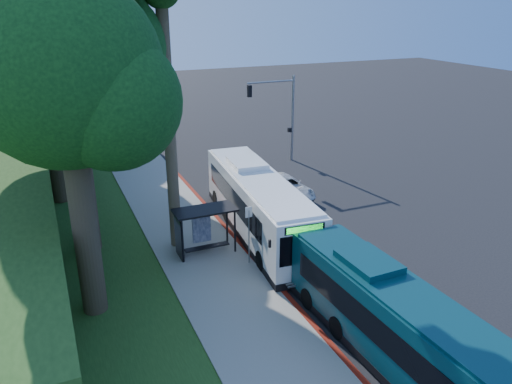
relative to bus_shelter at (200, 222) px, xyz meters
name	(u,v)px	position (x,y,z in m)	size (l,w,h in m)	color
ground	(297,212)	(7.26, 2.86, -1.81)	(140.00, 140.00, 0.00)	black
sidewalk	(185,231)	(-0.04, 2.86, -1.75)	(4.50, 70.00, 0.12)	gray
red_curb	(249,254)	(2.26, -1.14, -1.74)	(0.25, 30.00, 0.13)	maroon
grass_verge	(74,216)	(-5.74, 7.86, -1.78)	(8.00, 70.00, 0.06)	#234719
bus_shelter	(200,222)	(0.00, 0.00, 0.00)	(3.20, 1.51, 2.55)	black
stop_sign_pole	(249,227)	(1.86, -2.14, 0.28)	(0.35, 0.06, 3.17)	gray
traffic_signal_pole	(281,109)	(11.04, 12.86, 2.62)	(4.10, 0.30, 7.00)	gray
palm_tree	(161,3)	(-0.94, 1.36, 10.57)	(4.20, 4.20, 14.40)	#4C3F2D
tree_0	(65,31)	(-5.14, 2.84, 9.40)	(8.40, 8.00, 15.70)	#382B1E
tree_2	(58,30)	(-4.64, 18.84, 8.67)	(8.82, 8.40, 15.12)	#382B1E
tree_3	(25,7)	(-6.62, 26.84, 10.17)	(10.08, 9.60, 17.28)	#382B1E
tree_4	(55,30)	(-4.14, 34.84, 7.92)	(8.40, 8.00, 14.14)	#382B1E
tree_5	(61,33)	(-3.16, 42.84, 7.16)	(7.35, 7.00, 12.86)	#382B1E
tree_6	(68,83)	(-5.65, -3.16, 7.90)	(7.56, 7.20, 13.74)	#382B1E
white_bus	(258,203)	(3.77, 1.13, 0.03)	(3.79, 12.84, 3.77)	white
teal_bus	(395,322)	(3.93, -10.81, -0.16)	(2.71, 11.38, 3.37)	#0B343E
pickup	(286,187)	(7.78, 5.47, -1.11)	(2.30, 4.98, 1.38)	silver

